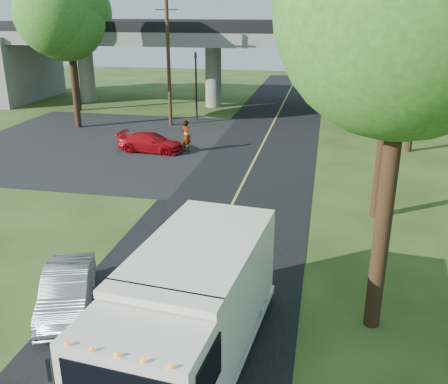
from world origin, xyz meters
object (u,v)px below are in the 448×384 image
(step_van, at_px, (191,308))
(pedestrian, at_px, (186,136))
(tree_left_lot, at_px, (69,14))
(silver_sedan, at_px, (67,290))
(red_sedan, at_px, (151,142))
(tree_right_far, at_px, (431,8))
(traffic_signal, at_px, (196,79))
(tree_left_far, at_px, (71,19))
(utility_pole, at_px, (169,63))

(step_van, relative_size, pedestrian, 3.80)
(tree_left_lot, relative_size, silver_sedan, 2.79)
(red_sedan, bearing_deg, tree_right_far, -75.48)
(red_sedan, distance_m, silver_sedan, 17.09)
(tree_left_lot, bearing_deg, traffic_signal, 28.11)
(tree_left_far, height_order, step_van, tree_left_far)
(tree_right_far, bearing_deg, tree_left_lot, 175.03)
(tree_right_far, relative_size, tree_left_lot, 1.05)
(tree_right_far, height_order, step_van, tree_right_far)
(traffic_signal, distance_m, utility_pole, 2.86)
(step_van, bearing_deg, tree_right_far, 75.01)
(traffic_signal, xyz_separation_m, step_van, (7.00, -27.66, -1.55))
(red_sedan, height_order, pedestrian, pedestrian)
(traffic_signal, height_order, red_sedan, traffic_signal)
(tree_right_far, bearing_deg, red_sedan, -168.94)
(traffic_signal, relative_size, step_van, 0.70)
(red_sedan, distance_m, pedestrian, 2.24)
(tree_left_lot, height_order, step_van, tree_left_lot)
(traffic_signal, relative_size, tree_right_far, 0.47)
(utility_pole, height_order, silver_sedan, utility_pole)
(utility_pole, bearing_deg, tree_left_far, 157.57)
(tree_right_far, bearing_deg, silver_sedan, -122.02)
(tree_left_far, xyz_separation_m, step_van, (17.80, -29.50, -5.80))
(pedestrian, bearing_deg, utility_pole, -37.25)
(tree_left_far, bearing_deg, step_van, -58.89)
(utility_pole, relative_size, pedestrian, 4.58)
(red_sedan, height_order, silver_sedan, silver_sedan)
(traffic_signal, distance_m, tree_left_lot, 10.01)
(tree_left_lot, distance_m, tree_left_far, 6.72)
(tree_right_far, distance_m, red_sedan, 17.79)
(step_van, xyz_separation_m, red_sedan, (-7.53, 18.42, -1.06))
(tree_right_far, height_order, silver_sedan, tree_right_far)
(tree_right_far, xyz_separation_m, tree_left_lot, (-23.00, 2.00, -0.40))
(tree_left_lot, height_order, pedestrian, tree_left_lot)
(utility_pole, bearing_deg, red_sedan, -82.33)
(silver_sedan, height_order, pedestrian, pedestrian)
(tree_left_lot, xyz_separation_m, pedestrian, (9.44, -4.69, -6.92))
(traffic_signal, xyz_separation_m, tree_left_far, (-10.79, 1.84, 4.25))
(utility_pole, height_order, red_sedan, utility_pole)
(tree_left_lot, distance_m, pedestrian, 12.61)
(utility_pole, bearing_deg, pedestrian, -65.37)
(traffic_signal, relative_size, pedestrian, 2.65)
(step_van, bearing_deg, silver_sedan, 164.35)
(utility_pole, distance_m, tree_left_far, 10.45)
(tree_left_lot, xyz_separation_m, red_sedan, (7.27, -5.07, -7.31))
(silver_sedan, relative_size, pedestrian, 1.92)
(utility_pole, xyz_separation_m, red_sedan, (0.97, -7.24, -4.00))
(utility_pole, height_order, tree_left_lot, tree_left_lot)
(pedestrian, bearing_deg, tree_right_far, -140.67)
(red_sedan, bearing_deg, traffic_signal, 0.20)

